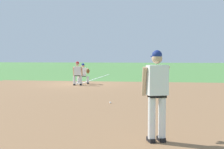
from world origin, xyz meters
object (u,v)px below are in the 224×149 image
at_px(baserunner, 78,72).
at_px(first_base_bag, 79,84).
at_px(first_baseman, 83,73).
at_px(baseball, 110,103).
at_px(pitcher, 157,90).

bearing_deg(baserunner, first_base_bag, 9.44).
height_order(first_base_bag, first_baseman, first_baseman).
xyz_separation_m(first_base_bag, baseball, (-7.85, -3.32, -0.01)).
xyz_separation_m(first_base_bag, baserunner, (-0.73, -0.12, 0.75)).
xyz_separation_m(baseball, pitcher, (-4.96, -1.78, 1.02)).
xyz_separation_m(first_base_bag, first_baseman, (0.29, -0.23, 0.69)).
relative_size(first_baseman, baserunner, 0.92).
bearing_deg(pitcher, baseball, 19.70).
bearing_deg(baseball, first_base_bag, 22.92).
relative_size(first_base_bag, first_baseman, 0.28).
distance_m(pitcher, baserunner, 13.08).
bearing_deg(baserunner, pitcher, -157.62).
bearing_deg(first_baseman, first_base_bag, 141.57).
xyz_separation_m(baseball, first_baseman, (8.15, 3.09, 0.69)).
height_order(first_base_bag, baseball, first_base_bag).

